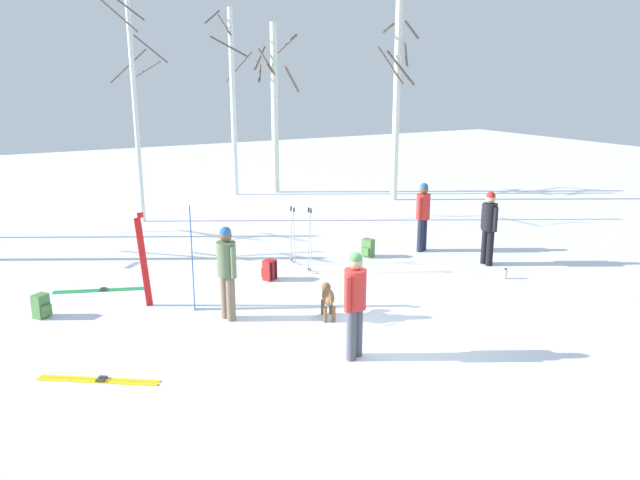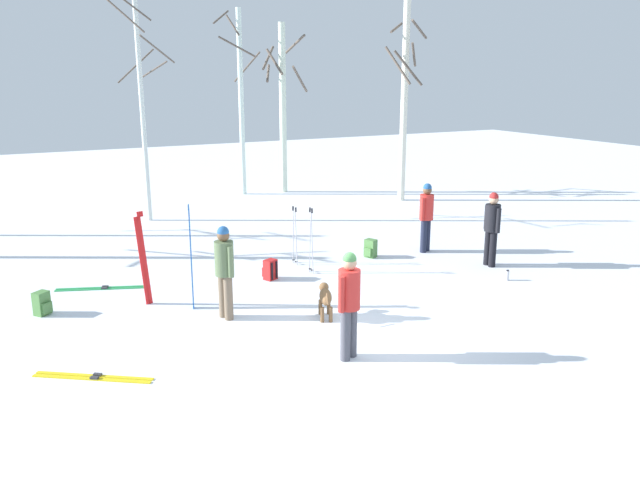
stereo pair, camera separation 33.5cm
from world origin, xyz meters
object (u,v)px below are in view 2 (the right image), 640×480
(birch_tree_4, at_px, (283,104))
(birch_tree_5, at_px, (405,94))
(ski_pair_lying_0, at_px, (93,377))
(backpack_2, at_px, (370,249))
(person_3, at_px, (426,213))
(backpack_0, at_px, (270,270))
(person_2, at_px, (224,266))
(person_1, at_px, (349,299))
(ski_pair_planted_0, at_px, (191,257))
(person_0, at_px, (492,224))
(backpack_1, at_px, (42,304))
(birch_tree_3, at_px, (241,99))
(ski_poles_1, at_px, (295,234))
(water_bottle_0, at_px, (507,275))
(ski_pair_planted_1, at_px, (143,259))
(birch_tree_2, at_px, (142,100))
(ski_poles_0, at_px, (311,239))
(dog, at_px, (325,297))
(ski_pair_lying_1, at_px, (103,288))

(birch_tree_4, bearing_deg, birch_tree_5, -48.25)
(ski_pair_lying_0, xyz_separation_m, backpack_2, (6.88, 3.50, 0.20))
(person_3, bearing_deg, backpack_0, -176.37)
(person_2, distance_m, birch_tree_5, 12.16)
(person_1, xyz_separation_m, ski_pair_planted_0, (-1.52, 3.27, 0.01))
(ski_pair_lying_0, bearing_deg, backpack_2, 26.95)
(person_0, relative_size, backpack_1, 3.90)
(birch_tree_3, distance_m, birch_tree_5, 5.77)
(ski_poles_1, bearing_deg, ski_pair_planted_0, -149.90)
(person_3, bearing_deg, water_bottle_0, -85.36)
(ski_pair_planted_1, relative_size, birch_tree_5, 0.26)
(birch_tree_2, relative_size, birch_tree_4, 1.11)
(person_0, height_order, birch_tree_4, birch_tree_4)
(ski_poles_1, bearing_deg, person_2, -135.41)
(ski_pair_lying_0, distance_m, water_bottle_0, 8.59)
(ski_pair_lying_0, distance_m, ski_poles_0, 5.97)
(person_3, relative_size, dog, 2.03)
(person_0, xyz_separation_m, backpack_0, (-4.89, 1.38, -0.77))
(ski_poles_0, bearing_deg, birch_tree_4, 69.50)
(person_0, relative_size, birch_tree_5, 0.25)
(person_3, height_order, birch_tree_3, birch_tree_3)
(ski_poles_0, bearing_deg, ski_pair_lying_1, 167.12)
(person_2, xyz_separation_m, birch_tree_4, (6.05, 11.04, 2.22))
(backpack_0, relative_size, backpack_1, 1.00)
(ski_pair_planted_1, bearing_deg, birch_tree_2, 76.87)
(person_1, xyz_separation_m, person_3, (4.70, 4.42, 0.00))
(birch_tree_2, bearing_deg, backpack_0, -81.45)
(ski_pair_planted_1, bearing_deg, person_1, -58.99)
(person_3, bearing_deg, ski_poles_0, -175.63)
(person_0, height_order, ski_pair_planted_0, ski_pair_planted_0)
(person_0, distance_m, ski_pair_planted_0, 6.85)
(backpack_0, bearing_deg, person_2, -132.84)
(ski_pair_lying_0, distance_m, birch_tree_3, 14.89)
(ski_pair_lying_0, bearing_deg, backpack_1, 98.47)
(person_3, height_order, backpack_0, person_3)
(dog, bearing_deg, person_0, 12.73)
(person_3, xyz_separation_m, water_bottle_0, (0.22, -2.66, -0.87))
(ski_pair_planted_1, xyz_separation_m, backpack_1, (-1.81, 0.34, -0.70))
(person_1, relative_size, person_2, 1.00)
(person_2, distance_m, backpack_2, 4.94)
(ski_pair_planted_1, bearing_deg, person_2, -49.97)
(person_3, bearing_deg, birch_tree_3, 97.91)
(person_0, distance_m, water_bottle_0, 1.38)
(backpack_1, bearing_deg, water_bottle_0, -14.84)
(birch_tree_5, bearing_deg, birch_tree_4, 131.75)
(ski_pair_lying_1, xyz_separation_m, birch_tree_4, (7.80, 8.34, 3.19))
(birch_tree_3, bearing_deg, dog, -103.63)
(ski_pair_planted_0, bearing_deg, birch_tree_4, 57.87)
(dog, distance_m, ski_pair_planted_0, 2.62)
(ski_poles_0, distance_m, backpack_0, 1.15)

